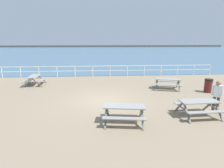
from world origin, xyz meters
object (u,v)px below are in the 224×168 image
Objects in this scene: picnic_table_near_left at (34,78)px; litter_bin at (208,86)px; picnic_table_near_right at (124,110)px; picnic_table_mid_centre at (168,81)px; picnic_table_far_left at (199,105)px; visitor at (217,95)px.

litter_bin reaches higher than picnic_table_near_left.
picnic_table_near_left is 1.99× the size of litter_bin.
picnic_table_near_right is 7.87m from litter_bin.
picnic_table_near_right is 0.93× the size of picnic_table_mid_centre.
picnic_table_far_left is 1.12× the size of visitor.
picnic_table_far_left is at bearing -126.28° from litter_bin.
picnic_table_far_left is (3.65, 0.41, 0.00)m from picnic_table_near_right.
visitor reaches higher than picnic_table_mid_centre.
picnic_table_near_right is 2.10× the size of litter_bin.
picnic_table_near_left is 10.59m from picnic_table_mid_centre.
picnic_table_near_left is 1.14× the size of visitor.
picnic_table_far_left is (-0.40, -5.06, 0.00)m from picnic_table_mid_centre.
litter_bin reaches higher than picnic_table_near_right.
picnic_table_far_left is 4.90m from litter_bin.
picnic_table_mid_centre is at bearing 156.06° from litter_bin.
picnic_table_near_right and picnic_table_far_left have the same top height.
picnic_table_near_left is 12.98m from visitor.
picnic_table_near_left and picnic_table_near_right have the same top height.
litter_bin is (2.90, 3.95, -0.10)m from picnic_table_far_left.
picnic_table_near_left is 13.27m from litter_bin.
litter_bin is (2.50, -1.11, -0.10)m from picnic_table_mid_centre.
picnic_table_near_right is 6.81m from picnic_table_mid_centre.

